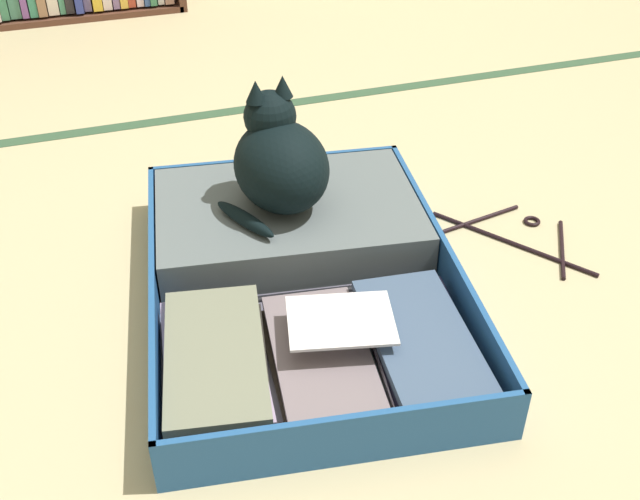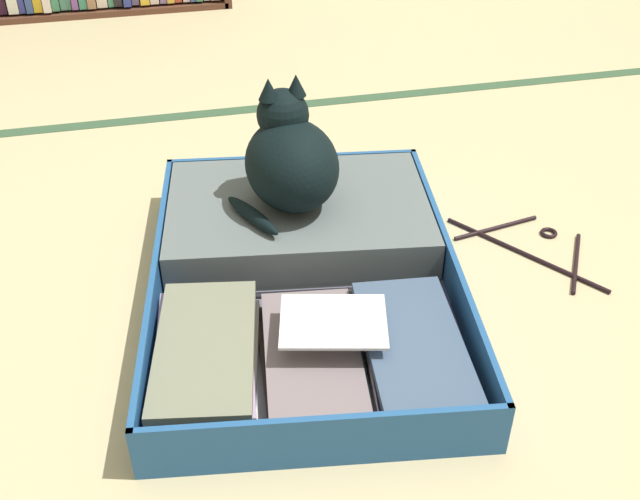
% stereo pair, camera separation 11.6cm
% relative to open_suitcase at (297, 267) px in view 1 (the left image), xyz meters
% --- Properties ---
extents(ground_plane, '(10.00, 10.00, 0.00)m').
position_rel_open_suitcase_xyz_m(ground_plane, '(0.04, -0.28, -0.05)').
color(ground_plane, tan).
extents(tatami_border, '(4.80, 0.05, 0.00)m').
position_rel_open_suitcase_xyz_m(tatami_border, '(0.04, 0.90, -0.05)').
color(tatami_border, '#304E34').
rests_on(tatami_border, ground_plane).
extents(open_suitcase, '(0.75, 0.96, 0.12)m').
position_rel_open_suitcase_xyz_m(open_suitcase, '(0.00, 0.00, 0.00)').
color(open_suitcase, '#204E86').
rests_on(open_suitcase, ground_plane).
extents(black_cat, '(0.27, 0.29, 0.29)m').
position_rel_open_suitcase_xyz_m(black_cat, '(0.01, 0.17, 0.17)').
color(black_cat, black).
rests_on(black_cat, open_suitcase).
extents(clothes_hanger, '(0.30, 0.35, 0.01)m').
position_rel_open_suitcase_xyz_m(clothes_hanger, '(0.56, 0.01, -0.04)').
color(clothes_hanger, black).
rests_on(clothes_hanger, ground_plane).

